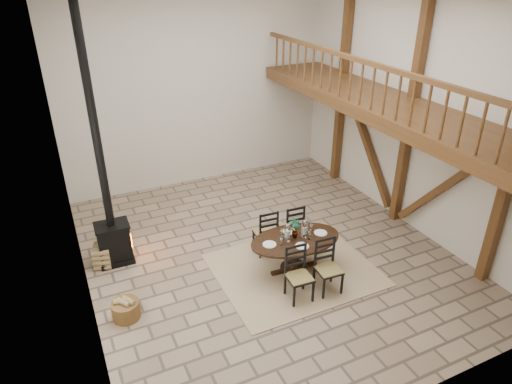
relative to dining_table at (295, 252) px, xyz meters
name	(u,v)px	position (x,y,z in m)	size (l,w,h in m)	color
ground	(266,253)	(-0.23, 0.76, -0.42)	(8.00, 8.00, 0.00)	#9A8167
room_shell	(324,105)	(0.96, 0.76, 2.59)	(7.02, 8.02, 5.01)	beige
rug	(294,270)	(0.00, 0.00, -0.41)	(3.00, 2.50, 0.02)	tan
dining_table	(295,252)	(0.00, 0.00, 0.00)	(1.85, 2.04, 1.15)	black
wood_stove	(109,213)	(-3.10, 1.80, 0.70)	(0.68, 0.53, 5.00)	black
log_basket	(126,309)	(-3.24, 0.08, -0.25)	(0.47, 0.47, 0.39)	brown
log_stack	(103,255)	(-3.35, 1.78, -0.20)	(0.45, 0.53, 0.46)	#9C8057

